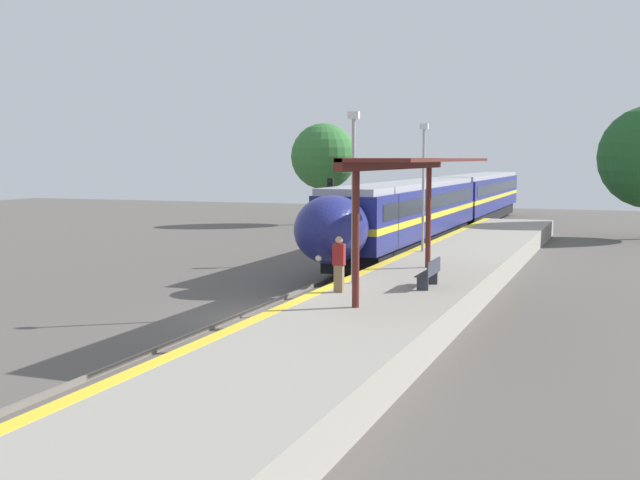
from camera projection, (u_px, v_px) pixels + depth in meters
The scene contains 12 objects.
ground_plane at pixel (265, 318), 25.61m from camera, with size 120.00×120.00×0.00m, color #56514C.
rail_left at pixel (244, 314), 25.86m from camera, with size 0.08×90.00×0.15m, color slate.
rail_right at pixel (285, 317), 25.35m from camera, with size 0.08×90.00×0.15m, color slate.
train at pixel (447, 203), 51.43m from camera, with size 2.93×47.11×3.83m.
platform_right at pixel (386, 311), 24.14m from camera, with size 4.56×64.00×1.00m.
platform_bench at pixel (430, 272), 25.40m from camera, with size 0.44×1.73×0.89m.
person_waiting at pixel (339, 263), 24.44m from camera, with size 0.36×0.23×1.72m.
railway_signal at pixel (331, 212), 38.19m from camera, with size 0.28×0.28×4.13m.
lamppost_near at pixel (353, 186), 25.99m from camera, with size 0.36×0.20×5.58m.
lamppost_mid at pixel (423, 179), 34.99m from camera, with size 0.36×0.20×5.58m.
station_canopy at pixel (416, 167), 25.47m from camera, with size 2.02×11.65×4.09m.
background_tree_left at pixel (324, 157), 61.33m from camera, with size 5.05×5.05×7.74m.
Camera 1 is at (10.62, -22.95, 5.07)m, focal length 45.00 mm.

